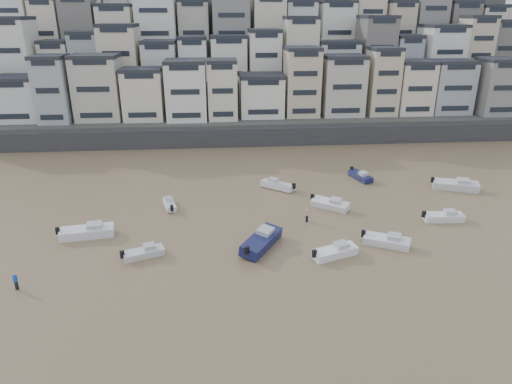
{
  "coord_description": "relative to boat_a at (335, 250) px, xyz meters",
  "views": [
    {
      "loc": [
        2.27,
        -20.67,
        24.13
      ],
      "look_at": [
        6.62,
        30.0,
        4.0
      ],
      "focal_mm": 32.0,
      "sensor_mm": 36.0,
      "label": 1
    }
  ],
  "objects": [
    {
      "name": "boat_j",
      "position": [
        -20.12,
        1.62,
        -0.11
      ],
      "size": [
        4.87,
        3.1,
        1.27
      ],
      "primitive_type": null,
      "rotation": [
        0.0,
        0.0,
        0.37
      ],
      "color": "silver",
      "rests_on": "ground"
    },
    {
      "name": "boat_k",
      "position": [
        -27.25,
        6.86,
        0.14
      ],
      "size": [
        6.76,
        3.1,
        1.78
      ],
      "primitive_type": null,
      "rotation": [
        0.0,
        0.0,
        0.15
      ],
      "color": "silver",
      "rests_on": "ground"
    },
    {
      "name": "boat_i",
      "position": [
        9.81,
        23.18,
        -0.04
      ],
      "size": [
        3.15,
        5.44,
        1.41
      ],
      "primitive_type": null,
      "rotation": [
        0.0,
        0.0,
        -1.27
      ],
      "color": "#141940",
      "rests_on": "ground"
    },
    {
      "name": "boat_a",
      "position": [
        0.0,
        0.0,
        0.0
      ],
      "size": [
        5.75,
        3.58,
        1.49
      ],
      "primitive_type": null,
      "rotation": [
        0.0,
        0.0,
        0.36
      ],
      "color": "white",
      "rests_on": "ground"
    },
    {
      "name": "boat_e",
      "position": [
        2.49,
        12.51,
        0.0
      ],
      "size": [
        5.42,
        4.8,
        1.5
      ],
      "primitive_type": null,
      "rotation": [
        0.0,
        0.0,
        -0.67
      ],
      "color": "silver",
      "rests_on": "ground"
    },
    {
      "name": "boat_g",
      "position": [
        22.26,
        17.65,
        0.19
      ],
      "size": [
        7.18,
        4.42,
        1.86
      ],
      "primitive_type": null,
      "rotation": [
        0.0,
        0.0,
        -0.35
      ],
      "color": "silver",
      "rests_on": "ground"
    },
    {
      "name": "hillside",
      "position": [
        0.53,
        83.99,
        12.26
      ],
      "size": [
        141.04,
        66.0,
        50.0
      ],
      "color": "#4C4C47",
      "rests_on": "ground"
    },
    {
      "name": "boat_h",
      "position": [
        -3.44,
        20.25,
        0.02
      ],
      "size": [
        5.56,
        4.89,
        1.53
      ],
      "primitive_type": null,
      "rotation": [
        0.0,
        0.0,
        2.48
      ],
      "color": "silver",
      "rests_on": "ground"
    },
    {
      "name": "harbor_wall",
      "position": [
        -4.2,
        44.15,
        1.0
      ],
      "size": [
        140.0,
        3.0,
        3.5
      ],
      "primitive_type": "cube",
      "color": "#38383A",
      "rests_on": "ground"
    },
    {
      "name": "person_pink",
      "position": [
        -1.32,
        8.8,
        0.12
      ],
      "size": [
        0.44,
        0.44,
        1.74
      ],
      "primitive_type": null,
      "color": "#C68B8C",
      "rests_on": "ground"
    },
    {
      "name": "boat_d",
      "position": [
        15.58,
        7.57,
        -0.02
      ],
      "size": [
        5.4,
        2.06,
        1.45
      ],
      "primitive_type": null,
      "rotation": [
        0.0,
        0.0,
        -0.06
      ],
      "color": "silver",
      "rests_on": "ground"
    },
    {
      "name": "boat_f",
      "position": [
        -18.59,
        14.61,
        -0.18
      ],
      "size": [
        2.34,
        4.39,
        1.14
      ],
      "primitive_type": null,
      "rotation": [
        0.0,
        0.0,
        1.82
      ],
      "color": "white",
      "rests_on": "ground"
    },
    {
      "name": "person_blue",
      "position": [
        -31.09,
        -3.46,
        0.12
      ],
      "size": [
        0.44,
        0.44,
        1.74
      ],
      "primitive_type": null,
      "color": "#1847B7",
      "rests_on": "ground"
    },
    {
      "name": "boat_c",
      "position": [
        -7.55,
        2.69,
        0.25
      ],
      "size": [
        5.81,
        7.46,
        1.99
      ],
      "primitive_type": null,
      "rotation": [
        0.0,
        0.0,
        1.03
      ],
      "color": "#161B45",
      "rests_on": "ground"
    },
    {
      "name": "boat_b",
      "position": [
        6.29,
        1.85,
        -0.0
      ],
      "size": [
        5.67,
        4.06,
        1.49
      ],
      "primitive_type": null,
      "rotation": [
        0.0,
        0.0,
        -0.47
      ],
      "color": "silver",
      "rests_on": "ground"
    }
  ]
}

